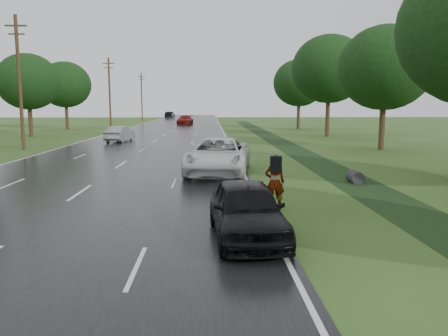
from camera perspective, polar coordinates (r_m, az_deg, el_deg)
name	(u,v)px	position (r m, az deg, el deg)	size (l,w,h in m)	color
road	(168,132)	(54.21, -7.30, 4.62)	(14.00, 180.00, 0.04)	black
edge_stripe_east	(223,132)	(54.00, -0.12, 4.70)	(0.12, 180.00, 0.01)	silver
edge_stripe_west	(113,132)	(55.24, -14.31, 4.53)	(0.12, 180.00, 0.01)	silver
center_line	(168,132)	(54.21, -7.30, 4.65)	(0.12, 180.00, 0.01)	silver
drainage_ditch	(310,158)	(28.52, 11.15, 1.29)	(2.20, 120.00, 0.56)	black
utility_pole_mid	(19,81)	(36.78, -25.16, 10.27)	(1.60, 0.26, 10.00)	#3E3119
utility_pole_far	(110,92)	(65.46, -14.72, 9.58)	(1.60, 0.26, 10.00)	#3E3119
utility_pole_distant	(142,96)	(94.95, -10.70, 9.23)	(1.60, 0.26, 10.00)	#3E3119
tree_east_c	(385,68)	(35.50, 20.29, 12.16)	(7.00, 7.00, 9.29)	#3E3119
tree_east_d	(329,69)	(48.71, 13.57, 12.45)	(8.00, 8.00, 10.76)	#3E3119
tree_east_f	(299,83)	(62.19, 9.80, 10.89)	(7.20, 7.20, 9.62)	#3E3119
tree_west_d	(28,82)	(51.64, -24.22, 10.24)	(6.60, 6.60, 8.80)	#3E3119
tree_west_f	(65,85)	(65.03, -20.03, 10.19)	(7.00, 7.00, 9.29)	#3E3119
pedestrian	(274,181)	(14.46, 6.55, -1.74)	(0.82, 0.75, 1.81)	#A5998C
white_pickup	(218,156)	(21.68, -0.73, 1.63)	(2.92, 6.32, 1.76)	silver
dark_sedan	(247,209)	(11.22, 2.98, -5.43)	(1.74, 4.33, 1.48)	black
silver_sedan	(120,134)	(41.53, -13.44, 4.38)	(1.51, 4.34, 1.43)	gray
far_car_red	(185,120)	(74.03, -5.10, 6.26)	(2.22, 5.47, 1.59)	#690D0B
far_car_dark	(170,115)	(108.55, -7.07, 6.88)	(1.73, 4.95, 1.63)	black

